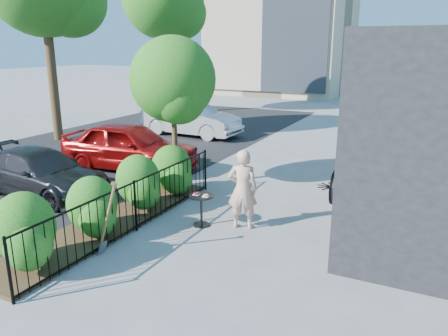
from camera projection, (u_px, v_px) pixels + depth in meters
The scene contains 13 objects.
ground at pixel (199, 245), 8.49m from camera, with size 120.00×120.00×0.00m, color gray.
fence at pixel (135, 205), 8.98m from camera, with size 0.05×6.05×1.10m.
planting_bed at pixel (110, 223), 9.42m from camera, with size 1.30×6.00×0.08m, color #382616.
shrubs at pixel (115, 193), 9.28m from camera, with size 1.10×5.60×1.24m.
patio_tree at pixel (174, 85), 11.07m from camera, with size 2.20×2.20×3.94m.
street at pixel (56, 165), 14.06m from camera, with size 9.00×30.00×0.01m, color black.
street_tree_far at pixel (164, 3), 23.16m from camera, with size 4.40×4.40×8.28m.
cafe_table at pixel (201, 205), 9.27m from camera, with size 0.54×0.54×0.73m.
woman at pixel (243, 189), 9.06m from camera, with size 0.62×0.41×1.70m, color tan.
shovel at pixel (107, 223), 7.86m from camera, with size 0.51×0.19×1.49m.
car_red at pixel (130, 146), 13.46m from camera, with size 1.74×4.32×1.47m, color maroon.
car_silver at pixel (191, 119), 18.55m from camera, with size 1.52×4.35×1.43m, color #A7A8AC.
car_darkgrey at pixel (41, 173), 11.18m from camera, with size 1.64×4.04×1.17m, color black.
Camera 1 is at (3.87, -6.75, 3.74)m, focal length 35.00 mm.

